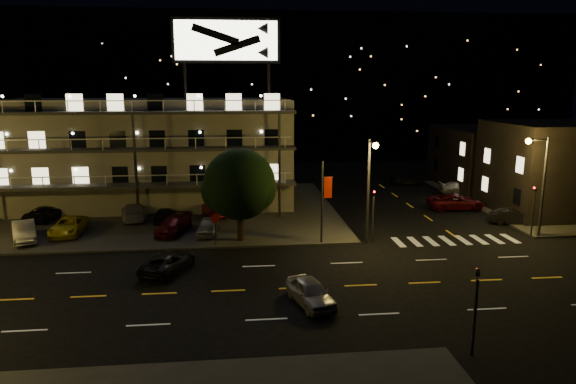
{
  "coord_description": "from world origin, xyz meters",
  "views": [
    {
      "loc": [
        -1.46,
        -28.65,
        11.97
      ],
      "look_at": [
        2.39,
        8.0,
        4.2
      ],
      "focal_mm": 32.0,
      "sensor_mm": 36.0,
      "label": 1
    }
  ],
  "objects": [
    {
      "name": "banner_north",
      "position": [
        5.09,
        8.4,
        3.43
      ],
      "size": [
        0.83,
        0.16,
        6.4
      ],
      "color": "#2D2D30",
      "rests_on": "ground"
    },
    {
      "name": "side_bldg_back",
      "position": [
        29.99,
        28.0,
        3.5
      ],
      "size": [
        14.06,
        12.0,
        7.0
      ],
      "color": "black",
      "rests_on": "ground"
    },
    {
      "name": "lot_car_8",
      "position": [
        -7.6,
        15.58,
        0.81
      ],
      "size": [
        1.81,
        3.97,
        1.32
      ],
      "primitive_type": "imported",
      "rotation": [
        0.0,
        0.0,
        3.07
      ],
      "color": "black",
      "rests_on": "curb_nw"
    },
    {
      "name": "lot_car_6",
      "position": [
        -18.22,
        17.46,
        0.77
      ],
      "size": [
        3.01,
        4.84,
        1.25
      ],
      "primitive_type": "imported",
      "rotation": [
        0.0,
        0.0,
        2.92
      ],
      "color": "black",
      "rests_on": "curb_nw"
    },
    {
      "name": "lot_car_9",
      "position": [
        -3.4,
        17.11,
        0.86
      ],
      "size": [
        3.03,
        4.59,
        1.43
      ],
      "primitive_type": "imported",
      "rotation": [
        0.0,
        0.0,
        3.53
      ],
      "color": "#4F0B12",
      "rests_on": "curb_nw"
    },
    {
      "name": "curb_nw",
      "position": [
        -14.0,
        20.0,
        0.07
      ],
      "size": [
        44.0,
        24.0,
        0.15
      ],
      "primitive_type": "cube",
      "color": "#333331",
      "rests_on": "ground"
    },
    {
      "name": "signal_nw",
      "position": [
        9.0,
        8.5,
        2.57
      ],
      "size": [
        0.2,
        0.27,
        4.6
      ],
      "color": "#2D2D30",
      "rests_on": "ground"
    },
    {
      "name": "side_car_2",
      "position": [
        23.4,
        24.9,
        0.65
      ],
      "size": [
        4.67,
        2.27,
        1.31
      ],
      "primitive_type": "imported",
      "rotation": [
        0.0,
        0.0,
        1.47
      ],
      "color": "#9A9A9F",
      "rests_on": "ground"
    },
    {
      "name": "signal_ne",
      "position": [
        22.0,
        8.5,
        2.57
      ],
      "size": [
        0.27,
        0.2,
        4.6
      ],
      "color": "#2D2D30",
      "rests_on": "ground"
    },
    {
      "name": "lot_car_1",
      "position": [
        -17.68,
        11.15,
        0.89
      ],
      "size": [
        3.16,
        4.74,
        1.48
      ],
      "primitive_type": "imported",
      "rotation": [
        0.0,
        0.0,
        0.39
      ],
      "color": "#9A9A9F",
      "rests_on": "curb_nw"
    },
    {
      "name": "motel",
      "position": [
        -9.94,
        23.88,
        5.34
      ],
      "size": [
        28.0,
        13.8,
        18.1
      ],
      "color": "gray",
      "rests_on": "ground"
    },
    {
      "name": "side_car_0",
      "position": [
        22.58,
        12.23,
        0.65
      ],
      "size": [
        4.17,
        2.49,
        1.3
      ],
      "primitive_type": "imported",
      "rotation": [
        0.0,
        0.0,
        1.27
      ],
      "color": "black",
      "rests_on": "ground"
    },
    {
      "name": "road_car_west",
      "position": [
        -5.91,
        3.61,
        0.64
      ],
      "size": [
        3.75,
        5.09,
        1.29
      ],
      "primitive_type": "imported",
      "rotation": [
        0.0,
        0.0,
        2.75
      ],
      "color": "black",
      "rests_on": "ground"
    },
    {
      "name": "lot_car_3",
      "position": [
        -6.47,
        12.04,
        0.81
      ],
      "size": [
        3.08,
        4.92,
        1.33
      ],
      "primitive_type": "imported",
      "rotation": [
        0.0,
        0.0,
        -0.29
      ],
      "color": "#4F0B12",
      "rests_on": "curb_nw"
    },
    {
      "name": "side_car_1",
      "position": [
        19.93,
        18.03,
        0.75
      ],
      "size": [
        5.48,
        2.7,
        1.5
      ],
      "primitive_type": "imported",
      "rotation": [
        0.0,
        0.0,
        1.53
      ],
      "color": "#4F0B12",
      "rests_on": "ground"
    },
    {
      "name": "curb_ne",
      "position": [
        30.0,
        20.0,
        0.07
      ],
      "size": [
        16.0,
        24.0,
        0.15
      ],
      "primitive_type": "cube",
      "color": "#333331",
      "rests_on": "ground"
    },
    {
      "name": "side_car_3",
      "position": [
        19.26,
        30.63,
        0.66
      ],
      "size": [
        3.99,
        1.85,
        1.32
      ],
      "primitive_type": "imported",
      "rotation": [
        0.0,
        0.0,
        1.5
      ],
      "color": "black",
      "rests_on": "ground"
    },
    {
      "name": "road_car_east",
      "position": [
        2.56,
        -2.37,
        0.71
      ],
      "size": [
        2.71,
        4.44,
        1.41
      ],
      "primitive_type": "imported",
      "rotation": [
        0.0,
        0.0,
        0.27
      ],
      "color": "#9A9A9F",
      "rests_on": "ground"
    },
    {
      "name": "hill_backdrop",
      "position": [
        -5.94,
        68.78,
        11.55
      ],
      "size": [
        120.0,
        25.0,
        24.0
      ],
      "color": "black",
      "rests_on": "ground"
    },
    {
      "name": "tree",
      "position": [
        -1.18,
        9.59,
        4.39
      ],
      "size": [
        5.67,
        5.46,
        7.14
      ],
      "color": "black",
      "rests_on": "curb_nw"
    },
    {
      "name": "streetlight_ne",
      "position": [
        22.14,
        8.3,
        4.96
      ],
      "size": [
        1.92,
        0.44,
        8.0
      ],
      "color": "#2D2D30",
      "rests_on": "ground"
    },
    {
      "name": "ground",
      "position": [
        0.0,
        0.0,
        0.0
      ],
      "size": [
        140.0,
        140.0,
        0.0
      ],
      "primitive_type": "plane",
      "color": "black",
      "rests_on": "ground"
    },
    {
      "name": "signal_sw",
      "position": [
        9.0,
        -8.5,
        2.57
      ],
      "size": [
        0.2,
        0.27,
        4.6
      ],
      "color": "#2D2D30",
      "rests_on": "ground"
    },
    {
      "name": "side_bldg_front",
      "position": [
        29.99,
        16.0,
        4.25
      ],
      "size": [
        14.06,
        10.0,
        8.5
      ],
      "color": "black",
      "rests_on": "ground"
    },
    {
      "name": "lot_car_2",
      "position": [
        -14.8,
        12.61,
        0.82
      ],
      "size": [
        2.24,
        4.84,
        1.34
      ],
      "primitive_type": "imported",
      "rotation": [
        0.0,
        0.0,
        0.0
      ],
      "color": "gold",
      "rests_on": "curb_nw"
    },
    {
      "name": "stop_sign",
      "position": [
        -3.0,
        8.57,
        1.71
      ],
      "size": [
        0.91,
        0.11,
        2.61
      ],
      "color": "#2D2D30",
      "rests_on": "ground"
    },
    {
      "name": "streetlight_nc",
      "position": [
        8.5,
        7.94,
        4.96
      ],
      "size": [
        0.44,
        1.92,
        8.0
      ],
      "color": "#2D2D30",
      "rests_on": "ground"
    },
    {
      "name": "lot_car_7",
      "position": [
        -10.51,
        16.75,
        0.87
      ],
      "size": [
        3.07,
        5.29,
        1.44
      ],
      "primitive_type": "imported",
      "rotation": [
        0.0,
        0.0,
        3.37
      ],
      "color": "#9A9A9F",
      "rests_on": "curb_nw"
    },
    {
      "name": "lot_car_4",
      "position": [
        -3.71,
        11.45,
        0.81
      ],
      "size": [
        1.9,
        3.97,
        1.31
      ],
      "primitive_type": "imported",
      "rotation": [
        0.0,
        0.0,
        -0.09
      ],
      "color": "#9A9A9F",
      "rests_on": "curb_nw"
    }
  ]
}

